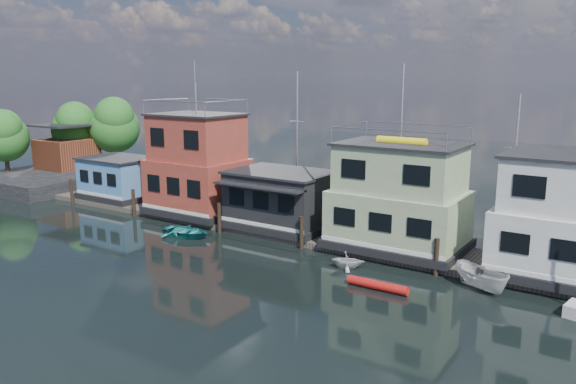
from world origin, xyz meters
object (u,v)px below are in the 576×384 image
Objects in this scene: houseboat_blue at (119,178)px; houseboat_green at (399,198)px; red_kayak at (377,285)px; motorboat at (482,278)px; houseboat_dark at (281,199)px; houseboat_red at (198,166)px; dinghy_teal at (186,232)px; dinghy_white at (347,260)px; houseboat_white at (575,221)px.

houseboat_green is at bearing 0.00° from houseboat_blue.
motorboat is (4.62, 2.90, 0.43)m from red_kayak.
houseboat_blue is at bearing 113.79° from motorboat.
motorboat is at bearing -13.55° from houseboat_dark.
dinghy_teal is at bearing -56.69° from houseboat_red.
houseboat_blue is 25.72m from dinghy_white.
houseboat_red is at bearing 179.86° from houseboat_dark.
dinghy_white is 0.56× the size of motorboat.
red_kayak is (10.66, -6.59, -2.17)m from houseboat_dark.
houseboat_blue is at bearing -180.00° from houseboat_white.
houseboat_dark is at bearing 147.64° from red_kayak.
dinghy_white is at bearing -105.24° from houseboat_green.
houseboat_red reaches higher than houseboat_white.
motorboat is at bearing -93.17° from dinghy_teal.
houseboat_green is 2.31× the size of dinghy_teal.
houseboat_dark is (17.50, -0.02, 0.21)m from houseboat_blue.
houseboat_white is at bearing 0.00° from houseboat_red.
houseboat_white is at bearing -89.10° from dinghy_white.
houseboat_white is 2.38× the size of motorboat.
motorboat is (-3.72, -3.70, -2.85)m from houseboat_white.
houseboat_white reaches higher than dinghy_teal.
houseboat_blue is 26.53m from houseboat_green.
dinghy_white is at bearing -10.16° from houseboat_blue.
houseboat_dark is 12.72m from red_kayak.
houseboat_white reaches higher than motorboat.
houseboat_blue reaches higher than dinghy_teal.
houseboat_red is 3.35× the size of motorboat.
houseboat_red is 16.79m from dinghy_white.
motorboat is 20.13m from dinghy_teal.
houseboat_white is (36.50, 0.00, 1.33)m from houseboat_blue.
houseboat_white reaches higher than houseboat_dark.
houseboat_dark reaches higher than dinghy_teal.
motorboat reaches higher than dinghy_white.
houseboat_dark reaches higher than red_kayak.
houseboat_red reaches higher than houseboat_dark.
dinghy_white reaches higher than red_kayak.
houseboat_red is 17.01m from houseboat_green.
houseboat_green is (26.50, 0.00, 1.34)m from houseboat_blue.
houseboat_green is at bearing 89.73° from motorboat.
houseboat_dark is at bearing 106.69° from motorboat.
houseboat_red is 6.90m from dinghy_teal.
houseboat_green is at bearing -77.09° from dinghy_teal.
houseboat_red is at bearing 0.00° from houseboat_blue.
houseboat_green is 7.84m from motorboat.
houseboat_dark is 9.07m from houseboat_green.
dinghy_white is at bearing 143.64° from red_kayak.
motorboat is (32.78, -3.70, -1.52)m from houseboat_blue.
houseboat_blue is 17.50m from houseboat_dark.
motorboat is at bearing -6.44° from houseboat_blue.
motorboat reaches higher than red_kayak.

